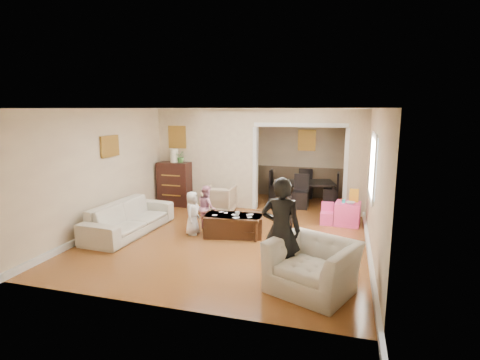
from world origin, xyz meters
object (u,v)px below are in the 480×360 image
(armchair_back, at_px, (220,199))
(coffee_table, at_px, (233,225))
(adult_person, at_px, (281,230))
(sofa, at_px, (129,218))
(play_table, at_px, (347,214))
(dining_table, at_px, (303,192))
(cyan_cup, at_px, (344,201))
(child_toddler, at_px, (289,212))
(dresser, at_px, (175,184))
(table_lamp, at_px, (174,156))
(child_kneel_b, at_px, (207,207))
(child_kneel_a, at_px, (192,213))
(armchair_front, at_px, (312,266))
(coffee_cup, at_px, (237,214))

(armchair_back, bearing_deg, coffee_table, 116.26)
(adult_person, bearing_deg, sofa, -24.88)
(play_table, distance_m, dining_table, 2.18)
(cyan_cup, xyz_separation_m, child_toddler, (-1.12, -0.63, -0.17))
(dresser, bearing_deg, sofa, -87.59)
(armchair_back, distance_m, cyan_cup, 3.03)
(adult_person, distance_m, child_toddler, 2.62)
(table_lamp, bearing_deg, child_kneel_b, -47.17)
(child_kneel_a, xyz_separation_m, child_kneel_b, (0.15, 0.45, 0.02))
(armchair_back, height_order, child_kneel_a, child_kneel_a)
(play_table, bearing_deg, armchair_front, -97.90)
(adult_person, bearing_deg, child_kneel_b, -49.75)
(child_kneel_a, bearing_deg, table_lamp, 31.15)
(child_toddler, bearing_deg, armchair_front, 52.75)
(coffee_table, height_order, adult_person, adult_person)
(dresser, height_order, adult_person, adult_person)
(play_table, bearing_deg, adult_person, -106.59)
(child_kneel_a, distance_m, child_toddler, 2.10)
(armchair_front, relative_size, cyan_cup, 14.32)
(armchair_front, distance_m, play_table, 3.46)
(sofa, xyz_separation_m, dining_table, (3.24, 3.67, -0.03))
(armchair_front, relative_size, dresser, 0.97)
(adult_person, bearing_deg, child_toddler, -87.42)
(armchair_back, xyz_separation_m, coffee_table, (0.85, -1.58, -0.13))
(sofa, bearing_deg, dresser, 5.59)
(armchair_front, relative_size, adult_person, 0.70)
(armchair_back, distance_m, child_toddler, 2.07)
(play_table, bearing_deg, child_kneel_b, -159.23)
(sofa, distance_m, armchair_front, 4.27)
(dining_table, distance_m, adult_person, 5.10)
(adult_person, distance_m, child_kneel_a, 2.75)
(armchair_front, relative_size, coffee_table, 0.97)
(child_toddler, bearing_deg, cyan_cup, 156.78)
(armchair_front, bearing_deg, coffee_table, 155.06)
(table_lamp, xyz_separation_m, dining_table, (3.34, 1.24, -1.07))
(sofa, xyz_separation_m, table_lamp, (-0.10, 2.43, 1.04))
(armchair_back, bearing_deg, dining_table, -141.13)
(armchair_back, height_order, cyan_cup, armchair_back)
(armchair_front, xyz_separation_m, cyan_cup, (0.38, 3.38, 0.19))
(play_table, height_order, child_kneel_b, child_kneel_b)
(coffee_cup, relative_size, play_table, 0.18)
(sofa, xyz_separation_m, play_table, (4.45, 1.86, -0.07))
(table_lamp, xyz_separation_m, child_kneel_b, (1.58, -1.70, -0.89))
(adult_person, bearing_deg, coffee_table, -57.54)
(coffee_table, bearing_deg, coffee_cup, -26.57)
(table_lamp, xyz_separation_m, play_table, (4.55, -0.58, -1.11))
(dresser, distance_m, child_kneel_b, 2.33)
(armchair_back, xyz_separation_m, play_table, (3.12, -0.15, -0.09))
(armchair_back, xyz_separation_m, cyan_cup, (3.02, -0.20, 0.21))
(sofa, bearing_deg, dining_table, -38.29)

